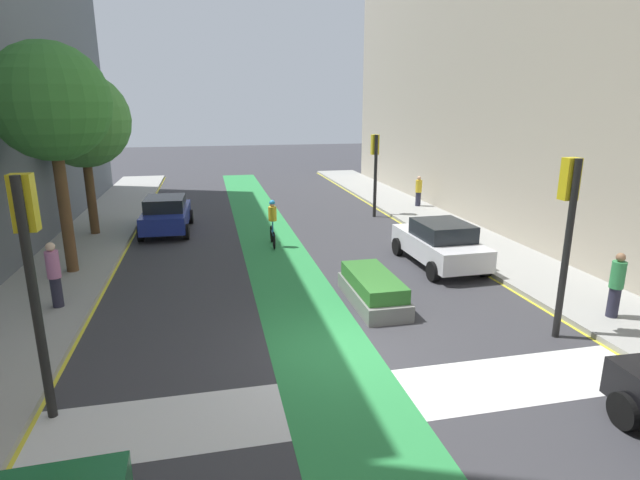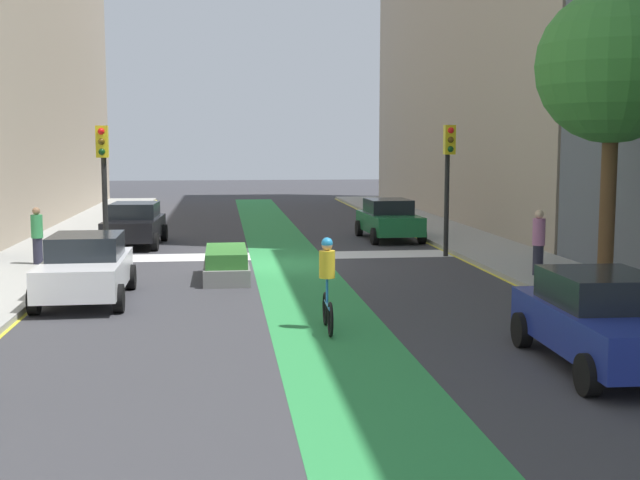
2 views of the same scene
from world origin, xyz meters
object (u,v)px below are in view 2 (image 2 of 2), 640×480
traffic_signal_near_left (448,165)px  median_planter (226,265)px  car_black_right_near (135,224)px  cyclist_in_lane (327,282)px  car_blue_left_far (604,320)px  car_green_left_near (389,219)px  car_white_right_far (86,267)px  pedestrian_sidewalk_left_a (539,242)px  traffic_signal_near_right (103,168)px  pedestrian_sidewalk_right_b (37,235)px  street_tree_near (613,68)px

traffic_signal_near_left → median_planter: 8.55m
car_black_right_near → cyclist_in_lane: (-5.24, 14.29, 0.17)m
car_blue_left_far → median_planter: car_blue_left_far is taller
car_green_left_near → cyclist_in_lane: size_ratio=2.29×
car_white_right_far → pedestrian_sidewalk_left_a: size_ratio=2.37×
car_green_left_near → traffic_signal_near_right: bearing=30.2°
car_green_left_near → car_black_right_near: (9.61, 0.79, 0.00)m
traffic_signal_near_left → car_blue_left_far: (1.09, 13.38, -2.22)m
traffic_signal_near_left → pedestrian_sidewalk_right_b: size_ratio=2.55×
traffic_signal_near_left → pedestrian_sidewalk_left_a: size_ratio=2.41×
car_black_right_near → cyclist_in_lane: bearing=110.1°
car_blue_left_far → cyclist_in_lane: 5.34m
street_tree_near → median_planter: 11.04m
traffic_signal_near_right → car_black_right_near: traffic_signal_near_right is taller
car_white_right_far → cyclist_in_lane: cyclist_in_lane is taller
traffic_signal_near_right → traffic_signal_near_left: 10.92m
car_blue_left_far → pedestrian_sidewalk_right_b: (11.74, -12.26, 0.21)m
traffic_signal_near_left → pedestrian_sidewalk_right_b: 13.03m
street_tree_near → car_black_right_near: bearing=-45.4°
car_white_right_far → pedestrian_sidewalk_left_a: 11.83m
car_white_right_far → car_black_right_near: (-0.04, -10.59, 0.00)m
car_green_left_near → pedestrian_sidewalk_left_a: bearing=101.9°
traffic_signal_near_right → pedestrian_sidewalk_right_b: bearing=9.0°
pedestrian_sidewalk_left_a → street_tree_near: size_ratio=0.25×
traffic_signal_near_right → car_green_left_near: traffic_signal_near_right is taller
car_black_right_near → traffic_signal_near_left: bearing=158.4°
car_black_right_near → car_blue_left_far: bearing=118.3°
traffic_signal_near_right → car_white_right_far: (-0.31, 5.60, -2.18)m
car_black_right_near → street_tree_near: street_tree_near is taller
traffic_signal_near_right → car_green_left_near: bearing=-149.8°
traffic_signal_near_left → car_white_right_far: size_ratio=1.02×
car_green_left_near → car_black_right_near: bearing=4.7°
traffic_signal_near_right → street_tree_near: bearing=149.7°
traffic_signal_near_right → car_green_left_near: (-9.97, -5.79, -2.18)m
traffic_signal_near_left → median_planter: size_ratio=1.41×
traffic_signal_near_right → car_blue_left_far: traffic_signal_near_right is taller
car_white_right_far → cyclist_in_lane: size_ratio=2.28×
car_white_right_far → pedestrian_sidewalk_right_b: bearing=-67.0°
car_green_left_near → car_blue_left_far: (0.17, 18.35, 0.00)m
traffic_signal_near_right → pedestrian_sidewalk_left_a: 12.87m
traffic_signal_near_left → car_blue_left_far: traffic_signal_near_left is taller
traffic_signal_near_left → cyclist_in_lane: 11.60m
cyclist_in_lane → pedestrian_sidewalk_right_b: 11.72m
car_white_right_far → pedestrian_sidewalk_left_a: bearing=-172.8°
car_blue_left_far → traffic_signal_near_left: bearing=-94.6°
car_white_right_far → car_black_right_near: size_ratio=0.99×
car_black_right_near → pedestrian_sidewalk_right_b: bearing=66.7°
car_white_right_far → median_planter: 4.33m
traffic_signal_near_right → pedestrian_sidewalk_right_b: (1.94, 0.31, -1.97)m
pedestrian_sidewalk_right_b → median_planter: size_ratio=0.56×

